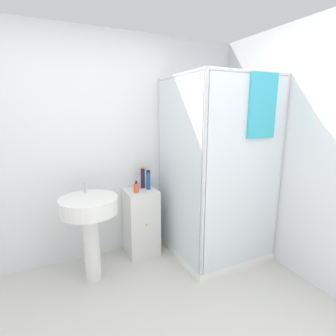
% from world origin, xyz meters
% --- Properties ---
extents(wall_back, '(6.40, 0.06, 2.50)m').
position_xyz_m(wall_back, '(0.00, 1.70, 1.25)').
color(wall_back, silver).
rests_on(wall_back, ground_plane).
extents(shower_enclosure, '(0.99, 1.02, 2.03)m').
position_xyz_m(shower_enclosure, '(1.11, 1.09, 0.52)').
color(shower_enclosure, white).
rests_on(shower_enclosure, ground_plane).
extents(vanity_cabinet, '(0.35, 0.37, 0.78)m').
position_xyz_m(vanity_cabinet, '(0.37, 1.49, 0.39)').
color(vanity_cabinet, silver).
rests_on(vanity_cabinet, ground_plane).
extents(sink, '(0.54, 0.54, 1.00)m').
position_xyz_m(sink, '(-0.25, 1.21, 0.67)').
color(sink, white).
rests_on(sink, ground_plane).
extents(soap_dispenser, '(0.06, 0.06, 0.14)m').
position_xyz_m(soap_dispenser, '(0.29, 1.42, 0.83)').
color(soap_dispenser, '#E5562D').
rests_on(soap_dispenser, vanity_cabinet).
extents(shampoo_bottle_tall_black, '(0.05, 0.05, 0.26)m').
position_xyz_m(shampoo_bottle_tall_black, '(0.42, 1.56, 0.91)').
color(shampoo_bottle_tall_black, '#281E33').
rests_on(shampoo_bottle_tall_black, vanity_cabinet).
extents(shampoo_bottle_blue, '(0.05, 0.05, 0.22)m').
position_xyz_m(shampoo_bottle_blue, '(0.46, 1.48, 0.89)').
color(shampoo_bottle_blue, '#1E4C93').
rests_on(shampoo_bottle_blue, vanity_cabinet).
extents(lotion_bottle_white, '(0.04, 0.04, 0.14)m').
position_xyz_m(lotion_bottle_white, '(0.37, 1.54, 0.84)').
color(lotion_bottle_white, '#B299C6').
rests_on(lotion_bottle_white, vanity_cabinet).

